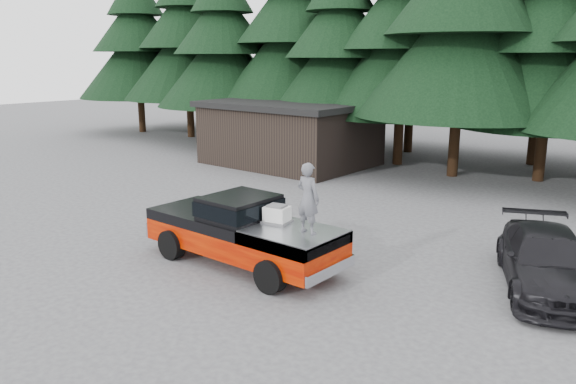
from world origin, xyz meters
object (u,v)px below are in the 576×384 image
Objects in this scene: pickup_truck at (243,241)px; air_compressor at (277,215)px; man_on_bed at (308,198)px; parked_car at (547,261)px; utility_building at (290,133)px.

pickup_truck is 9.93× the size of air_compressor.
pickup_truck is 3.39× the size of man_on_bed.
utility_building is at bearing 125.09° from parked_car.
parked_car reaches higher than pickup_truck.
air_compressor is 1.35m from man_on_bed.
pickup_truck is 2.68m from man_on_bed.
air_compressor is at bearing -175.82° from parked_car.
parked_car is at bearing -29.97° from utility_building.
man_on_bed is at bearing -168.77° from parked_car.
pickup_truck is 15.03m from utility_building.
man_on_bed is (2.19, 0.06, 1.55)m from pickup_truck.
parked_car is (4.72, 3.45, -1.50)m from man_on_bed.
man_on_bed reaches higher than pickup_truck.
air_compressor reaches higher than pickup_truck.
utility_building is at bearing -46.91° from man_on_bed.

